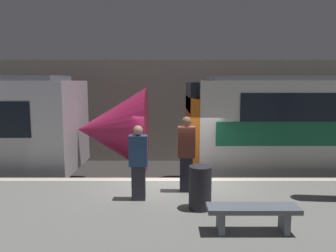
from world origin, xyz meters
The scene contains 7 objects.
ground_plane centered at (0.00, 0.00, 0.00)m, with size 120.00×120.00×0.00m, color #33302D.
platform centered at (0.00, -1.93, 0.51)m, with size 40.00×3.86×1.02m.
station_rear_barrier centered at (0.00, 6.06, 2.20)m, with size 50.00×0.15×4.40m.
person_waiting centered at (0.19, -1.02, 1.91)m, with size 0.38×0.24×1.70m.
person_walking centered at (-0.83, -1.53, 1.83)m, with size 0.38×0.24×1.57m.
platform_bench centered at (1.17, -3.05, 1.35)m, with size 1.50×0.40×0.45m.
trash_bin centered at (0.41, -2.04, 1.44)m, with size 0.44×0.44×0.85m.
Camera 1 is at (-0.22, -8.16, 3.48)m, focal length 35.00 mm.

